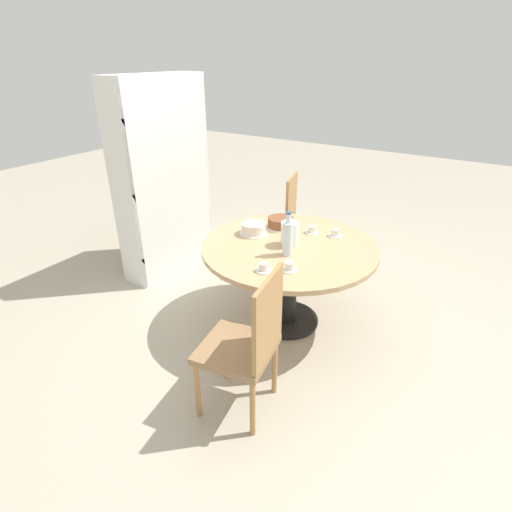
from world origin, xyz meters
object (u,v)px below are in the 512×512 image
(cup_a, at_px, (289,267))
(cup_c, at_px, (263,268))
(bookshelf, at_px, (164,181))
(cake_second, at_px, (254,229))
(cup_d, at_px, (312,230))
(coffee_pot, at_px, (290,233))
(chair_b, at_px, (303,223))
(water_bottle, at_px, (288,238))
(cup_b, at_px, (335,234))
(cake_main, at_px, (281,223))
(chair_a, at_px, (247,343))

(cup_a, bearing_deg, cup_c, 126.50)
(bookshelf, xyz_separation_m, cake_second, (-0.19, -1.15, -0.16))
(cup_c, distance_m, cup_d, 0.76)
(bookshelf, bearing_deg, coffee_pot, 81.73)
(chair_b, xyz_separation_m, water_bottle, (-1.06, -0.39, 0.33))
(cup_a, xyz_separation_m, cup_b, (0.69, -0.04, 0.00))
(cup_c, xyz_separation_m, cup_d, (0.76, 0.01, 0.00))
(water_bottle, bearing_deg, cup_b, -18.28)
(coffee_pot, distance_m, cup_c, 0.46)
(cup_a, bearing_deg, water_bottle, 32.45)
(chair_b, relative_size, bookshelf, 0.52)
(cake_main, bearing_deg, cup_d, -81.19)
(coffee_pot, height_order, cake_second, coffee_pot)
(chair_a, height_order, coffee_pot, chair_a)
(chair_a, bearing_deg, cup_d, 178.94)
(bookshelf, relative_size, water_bottle, 5.66)
(coffee_pot, bearing_deg, cake_main, 41.09)
(chair_b, bearing_deg, cup_d, -164.40)
(cake_main, distance_m, cup_b, 0.46)
(water_bottle, relative_size, cake_second, 1.46)
(chair_a, height_order, water_bottle, water_bottle)
(cake_main, distance_m, cup_a, 0.74)
(cake_main, relative_size, cup_b, 2.15)
(bookshelf, xyz_separation_m, cup_c, (-0.67, -1.55, -0.18))
(chair_a, xyz_separation_m, bookshelf, (1.15, 1.73, 0.41))
(cup_a, xyz_separation_m, cup_c, (-0.10, 0.14, 0.00))
(chair_b, relative_size, cup_c, 8.54)
(cup_a, height_order, cup_b, same)
(water_bottle, distance_m, cake_main, 0.51)
(bookshelf, height_order, cake_second, bookshelf)
(water_bottle, height_order, cake_second, water_bottle)
(chair_b, xyz_separation_m, cup_b, (-0.56, -0.56, 0.22))
(cup_c, relative_size, cup_d, 1.00)
(cup_d, bearing_deg, chair_a, -171.04)
(coffee_pot, distance_m, cake_second, 0.35)
(cup_a, relative_size, cup_d, 1.00)
(chair_a, relative_size, coffee_pot, 4.31)
(chair_a, xyz_separation_m, chair_b, (1.84, 0.57, 0.00))
(water_bottle, distance_m, cup_d, 0.47)
(cake_main, xyz_separation_m, cup_c, (-0.71, -0.27, -0.02))
(chair_b, distance_m, cup_a, 1.38)
(chair_b, bearing_deg, water_bottle, -175.51)
(cup_c, height_order, cup_d, same)
(chair_a, relative_size, cup_a, 8.54)
(chair_a, distance_m, water_bottle, 0.86)
(water_bottle, bearing_deg, chair_a, -167.57)
(cake_second, xyz_separation_m, cup_a, (-0.38, -0.53, -0.02))
(chair_a, height_order, cake_second, chair_a)
(coffee_pot, height_order, cup_d, coffee_pot)
(chair_b, xyz_separation_m, cup_d, (-0.61, -0.37, 0.22))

